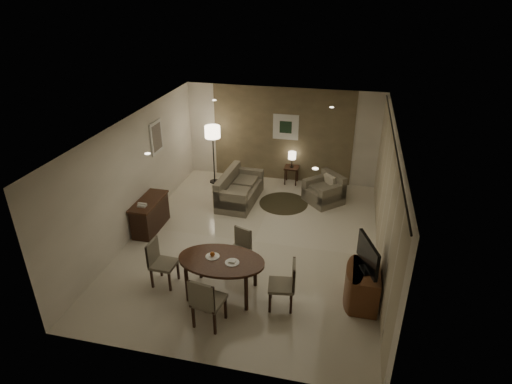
% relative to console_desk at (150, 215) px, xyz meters
% --- Properties ---
extents(room_shell, '(5.50, 7.00, 2.70)m').
position_rel_console_desk_xyz_m(room_shell, '(2.49, 0.40, 0.98)').
color(room_shell, beige).
rests_on(room_shell, ground).
extents(taupe_accent, '(3.96, 0.03, 2.70)m').
position_rel_console_desk_xyz_m(taupe_accent, '(2.49, 3.48, 0.98)').
color(taupe_accent, '#7F6F4F').
rests_on(taupe_accent, wall_back).
extents(curtain_wall, '(0.08, 6.70, 2.58)m').
position_rel_console_desk_xyz_m(curtain_wall, '(5.17, 0.00, 0.95)').
color(curtain_wall, '#C4B499').
rests_on(curtain_wall, wall_right).
extents(curtain_rod, '(0.03, 6.80, 0.03)m').
position_rel_console_desk_xyz_m(curtain_rod, '(5.17, 0.00, 2.27)').
color(curtain_rod, black).
rests_on(curtain_rod, wall_right).
extents(art_back_frame, '(0.72, 0.03, 0.72)m').
position_rel_console_desk_xyz_m(art_back_frame, '(2.59, 3.46, 1.23)').
color(art_back_frame, silver).
rests_on(art_back_frame, wall_back).
extents(art_back_canvas, '(0.34, 0.01, 0.34)m').
position_rel_console_desk_xyz_m(art_back_canvas, '(2.59, 3.44, 1.23)').
color(art_back_canvas, '#1A2F1D').
rests_on(art_back_canvas, wall_back).
extents(art_left_frame, '(0.03, 0.60, 0.80)m').
position_rel_console_desk_xyz_m(art_left_frame, '(-0.23, 1.20, 1.48)').
color(art_left_frame, silver).
rests_on(art_left_frame, wall_left).
extents(art_left_canvas, '(0.01, 0.46, 0.64)m').
position_rel_console_desk_xyz_m(art_left_canvas, '(-0.21, 1.20, 1.48)').
color(art_left_canvas, gray).
rests_on(art_left_canvas, wall_left).
extents(downlight_nl, '(0.10, 0.10, 0.01)m').
position_rel_console_desk_xyz_m(downlight_nl, '(1.09, -1.80, 2.31)').
color(downlight_nl, white).
rests_on(downlight_nl, ceiling).
extents(downlight_nr, '(0.10, 0.10, 0.01)m').
position_rel_console_desk_xyz_m(downlight_nr, '(3.89, -1.80, 2.31)').
color(downlight_nr, white).
rests_on(downlight_nr, ceiling).
extents(downlight_fl, '(0.10, 0.10, 0.01)m').
position_rel_console_desk_xyz_m(downlight_fl, '(1.09, 1.80, 2.31)').
color(downlight_fl, white).
rests_on(downlight_fl, ceiling).
extents(downlight_fr, '(0.10, 0.10, 0.01)m').
position_rel_console_desk_xyz_m(downlight_fr, '(3.89, 1.80, 2.31)').
color(downlight_fr, white).
rests_on(downlight_fr, ceiling).
extents(console_desk, '(0.48, 1.20, 0.75)m').
position_rel_console_desk_xyz_m(console_desk, '(0.00, 0.00, 0.00)').
color(console_desk, '#422715').
rests_on(console_desk, floor).
extents(telephone, '(0.20, 0.14, 0.09)m').
position_rel_console_desk_xyz_m(telephone, '(0.00, -0.30, 0.43)').
color(telephone, white).
rests_on(telephone, console_desk).
extents(tv_cabinet, '(0.48, 0.90, 0.70)m').
position_rel_console_desk_xyz_m(tv_cabinet, '(4.89, -1.50, -0.03)').
color(tv_cabinet, brown).
rests_on(tv_cabinet, floor).
extents(flat_tv, '(0.36, 0.85, 0.60)m').
position_rel_console_desk_xyz_m(flat_tv, '(4.87, -1.50, 0.65)').
color(flat_tv, black).
rests_on(flat_tv, tv_cabinet).
extents(dining_table, '(1.60, 1.00, 0.75)m').
position_rel_console_desk_xyz_m(dining_table, '(2.31, -1.84, 0.00)').
color(dining_table, '#422715').
rests_on(dining_table, floor).
extents(chair_near, '(0.56, 0.56, 1.00)m').
position_rel_console_desk_xyz_m(chair_near, '(2.34, -2.64, 0.13)').
color(chair_near, gray).
rests_on(chair_near, floor).
extents(chair_far, '(0.54, 0.54, 0.86)m').
position_rel_console_desk_xyz_m(chair_far, '(2.40, -1.06, 0.05)').
color(chair_far, gray).
rests_on(chair_far, floor).
extents(chair_left, '(0.47, 0.47, 0.92)m').
position_rel_console_desk_xyz_m(chair_left, '(1.16, -1.81, 0.09)').
color(chair_left, gray).
rests_on(chair_left, floor).
extents(chair_right, '(0.51, 0.51, 0.93)m').
position_rel_console_desk_xyz_m(chair_right, '(3.44, -1.94, 0.09)').
color(chair_right, gray).
rests_on(chair_right, floor).
extents(plate_a, '(0.26, 0.26, 0.02)m').
position_rel_console_desk_xyz_m(plate_a, '(2.13, -1.79, 0.38)').
color(plate_a, white).
rests_on(plate_a, dining_table).
extents(plate_b, '(0.26, 0.26, 0.02)m').
position_rel_console_desk_xyz_m(plate_b, '(2.53, -1.89, 0.38)').
color(plate_b, white).
rests_on(plate_b, dining_table).
extents(fruit_apple, '(0.09, 0.09, 0.09)m').
position_rel_console_desk_xyz_m(fruit_apple, '(2.13, -1.79, 0.44)').
color(fruit_apple, '#BC5315').
rests_on(fruit_apple, plate_a).
extents(napkin, '(0.12, 0.08, 0.03)m').
position_rel_console_desk_xyz_m(napkin, '(2.53, -1.89, 0.41)').
color(napkin, white).
rests_on(napkin, plate_b).
extents(round_rug, '(1.27, 1.27, 0.01)m').
position_rel_console_desk_xyz_m(round_rug, '(2.83, 1.95, -0.37)').
color(round_rug, '#3A3520').
rests_on(round_rug, floor).
extents(sofa, '(1.73, 0.93, 0.79)m').
position_rel_console_desk_xyz_m(sofa, '(1.68, 1.82, 0.02)').
color(sofa, gray).
rests_on(sofa, floor).
extents(armchair, '(1.17, 1.17, 0.76)m').
position_rel_console_desk_xyz_m(armchair, '(3.83, 2.26, 0.00)').
color(armchair, gray).
rests_on(armchair, floor).
extents(side_table, '(0.39, 0.39, 0.50)m').
position_rel_console_desk_xyz_m(side_table, '(2.83, 3.25, -0.12)').
color(side_table, black).
rests_on(side_table, floor).
extents(table_lamp, '(0.22, 0.22, 0.50)m').
position_rel_console_desk_xyz_m(table_lamp, '(2.83, 3.25, 0.38)').
color(table_lamp, '#FFEAC1').
rests_on(table_lamp, side_table).
extents(floor_lamp, '(0.43, 0.43, 1.69)m').
position_rel_console_desk_xyz_m(floor_lamp, '(0.65, 2.81, 0.47)').
color(floor_lamp, '#FFE5B7').
rests_on(floor_lamp, floor).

